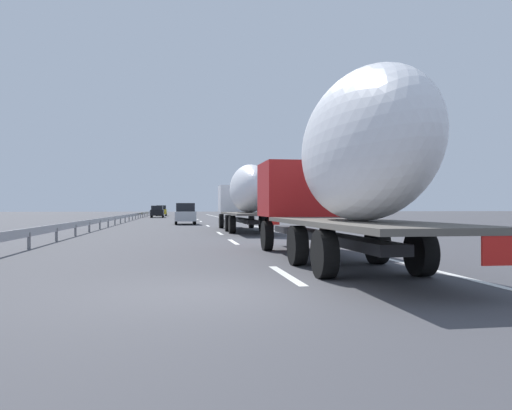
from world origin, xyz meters
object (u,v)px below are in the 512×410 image
Objects in this scene: car_silver_hatch at (185,214)px; car_black_suv at (157,211)px; road_sign at (255,201)px; truck_lead at (246,194)px; car_yellow_coupe at (161,211)px; truck_trailing at (343,165)px; car_blue_sedan at (181,210)px.

car_black_suv is at bearing 7.09° from car_silver_hatch.
car_black_suv is at bearing 20.75° from road_sign.
car_yellow_coupe is (57.85, 7.18, -1.41)m from truck_lead.
truck_lead reaches higher than road_sign.
car_yellow_coupe is 42.96m from road_sign.
truck_trailing is 2.76× the size of car_silver_hatch.
truck_trailing is 90.57m from car_blue_sedan.
road_sign is at bearing -10.87° from truck_lead.
car_blue_sedan is at bearing 6.84° from road_sign.
truck_trailing is at bearing 180.00° from truck_lead.
road_sign reaches higher than car_black_suv.
road_sign reaches higher than car_yellow_coupe.
car_blue_sedan is (58.39, 0.03, -0.01)m from car_silver_hatch.
car_blue_sedan is at bearing -14.06° from car_yellow_coupe.
truck_lead is at bearing -170.50° from car_black_suv.
truck_trailing is 62.41m from car_black_suv.
car_black_suv is at bearing 179.55° from car_yellow_coupe.
car_silver_hatch is 7.21m from road_sign.
car_blue_sedan is (90.49, 3.61, -1.67)m from truck_trailing.
truck_trailing reaches higher than car_blue_sedan.
road_sign reaches higher than car_silver_hatch.
truck_trailing is 32.34m from car_silver_hatch.
car_yellow_coupe is 14.26m from car_black_suv.
car_yellow_coupe reaches higher than car_black_suv.
car_silver_hatch is 0.95× the size of car_blue_sedan.
truck_lead reaches higher than car_blue_sedan.
car_black_suv is (61.96, 7.29, -1.69)m from truck_trailing.
car_silver_hatch is at bearing -175.34° from car_yellow_coupe.
road_sign is (16.15, -3.10, -0.22)m from truck_lead.
car_blue_sedan is 28.76m from car_black_suv.
truck_trailing is (-18.37, 0.00, 0.25)m from truck_lead.
truck_lead is 16.44m from road_sign.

